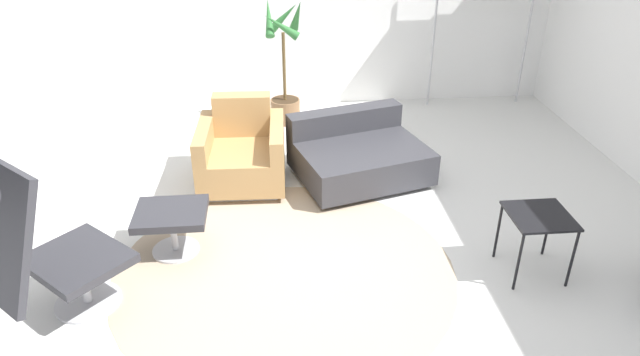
{
  "coord_description": "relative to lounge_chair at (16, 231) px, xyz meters",
  "views": [
    {
      "loc": [
        -0.17,
        -3.68,
        2.62
      ],
      "look_at": [
        0.18,
        0.12,
        0.55
      ],
      "focal_mm": 32.0,
      "sensor_mm": 36.0,
      "label": 1
    }
  ],
  "objects": [
    {
      "name": "armchair_red",
      "position": [
        1.23,
        1.88,
        -0.48
      ],
      "size": [
        0.81,
        0.86,
        0.77
      ],
      "rotation": [
        0.0,
        0.0,
        3.11
      ],
      "color": "silver",
      "rests_on": "ground_plane"
    },
    {
      "name": "couch_low",
      "position": [
        2.32,
        1.88,
        -0.54
      ],
      "size": [
        1.37,
        1.23,
        0.57
      ],
      "rotation": [
        0.0,
        0.0,
        3.43
      ],
      "color": "black",
      "rests_on": "ground_plane"
    },
    {
      "name": "lounge_chair",
      "position": [
        0.0,
        0.0,
        0.0
      ],
      "size": [
        1.04,
        1.06,
        1.29
      ],
      "rotation": [
        0.0,
        0.0,
        -0.75
      ],
      "color": "#BCBCC1",
      "rests_on": "ground_plane"
    },
    {
      "name": "side_table",
      "position": [
        3.37,
        0.3,
        -0.32
      ],
      "size": [
        0.43,
        0.43,
        0.49
      ],
      "color": "black",
      "rests_on": "ground_plane"
    },
    {
      "name": "ground_plane",
      "position": [
        1.69,
        0.75,
        -0.76
      ],
      "size": [
        12.0,
        12.0,
        0.0
      ],
      "primitive_type": "plane",
      "color": "silver"
    },
    {
      "name": "potted_plant",
      "position": [
        1.69,
        3.31,
        -0.25
      ],
      "size": [
        0.47,
        0.48,
        1.43
      ],
      "color": "brown",
      "rests_on": "ground_plane"
    },
    {
      "name": "ottoman",
      "position": [
        0.73,
        0.79,
        -0.47
      ],
      "size": [
        0.53,
        0.45,
        0.37
      ],
      "color": "#BCBCC1",
      "rests_on": "ground_plane"
    },
    {
      "name": "round_rug",
      "position": [
        1.57,
        0.47,
        -0.76
      ],
      "size": [
        2.52,
        2.52,
        0.01
      ],
      "color": "tan",
      "rests_on": "ground_plane"
    }
  ]
}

